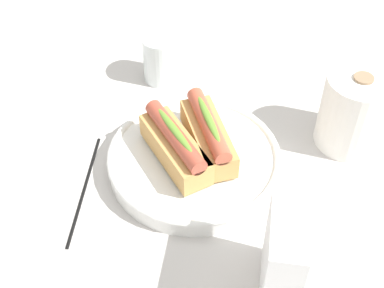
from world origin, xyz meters
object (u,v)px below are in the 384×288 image
Objects in this scene: paper_towel_roll at (354,111)px; water_glass at (161,61)px; chopstick_near at (84,188)px; hotdog_front at (175,145)px; serving_bowl at (192,160)px; napkin_box at (283,258)px; hotdog_back at (209,136)px.

water_glass is at bearing -126.30° from paper_towel_roll.
paper_towel_roll is 0.45m from chopstick_near.
chopstick_near is at bearing -84.75° from hotdog_front.
paper_towel_roll is at bearing 53.70° from water_glass.
paper_towel_roll reaches higher than chopstick_near.
chopstick_near is at bearing -29.87° from water_glass.
serving_bowl is 0.25m from napkin_box.
serving_bowl is 0.05m from hotdog_back.
serving_bowl is 3.04× the size of water_glass.
chopstick_near is (0.05, -0.44, -0.06)m from paper_towel_roll.
napkin_box is at bearing 12.18° from water_glass.
hotdog_front is at bearing -75.86° from hotdog_back.
napkin_box reaches higher than serving_bowl.
napkin_box is 0.68× the size of chopstick_near.
water_glass reaches higher than serving_bowl.
hotdog_front is 1.18× the size of paper_towel_roll.
napkin_box is at bearing 12.31° from hotdog_back.
napkin_box is (0.22, 0.11, 0.01)m from hotdog_front.
paper_towel_roll is at bearing 160.60° from napkin_box.
chopstick_near is (0.03, -0.20, -0.06)m from hotdog_back.
paper_towel_roll is (-0.02, 0.24, 0.00)m from hotdog_back.
napkin_box is (0.23, 0.08, 0.06)m from serving_bowl.
paper_towel_roll is (-0.03, 0.27, 0.05)m from serving_bowl.
hotdog_back reaches higher than water_glass.
hotdog_back is at bearing -150.68° from napkin_box.
hotdog_front is 0.06m from hotdog_back.
hotdog_front is at bearing -0.91° from water_glass.
chopstick_near is (0.01, -0.14, -0.06)m from hotdog_front.
paper_towel_roll reaches higher than hotdog_front.
hotdog_front reaches higher than water_glass.
napkin_box is at bearing -36.41° from paper_towel_roll.
hotdog_back is at bearing 104.14° from serving_bowl.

